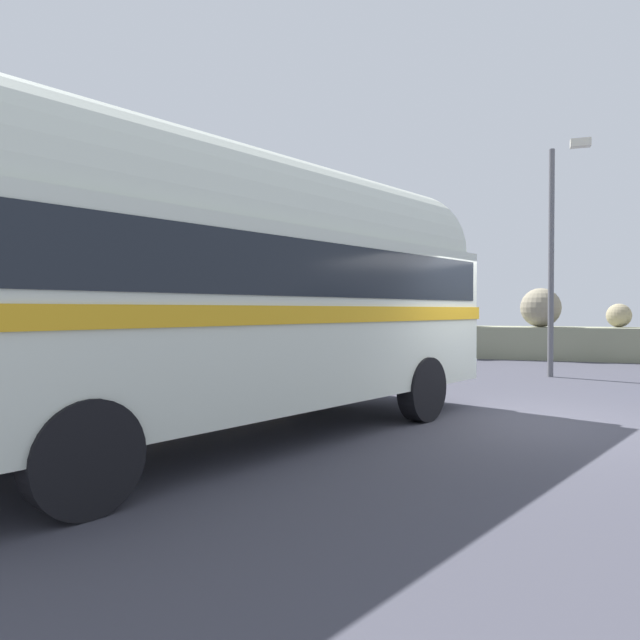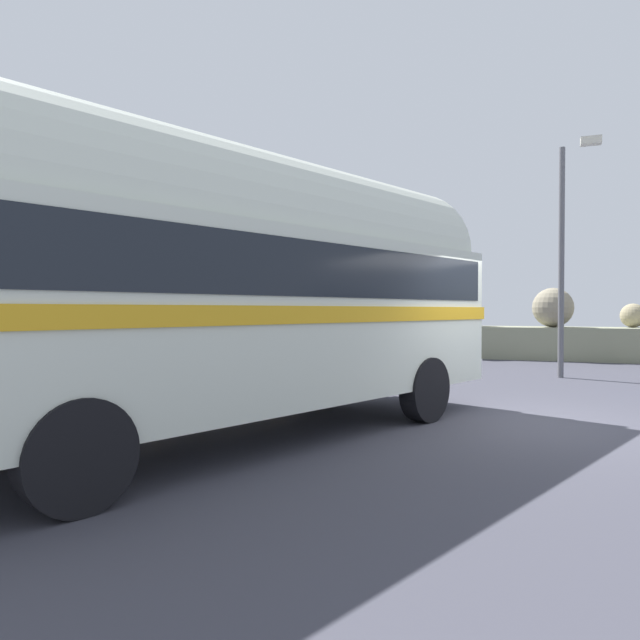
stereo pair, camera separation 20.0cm
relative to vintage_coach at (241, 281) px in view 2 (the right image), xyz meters
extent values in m
cube|color=#3B3B46|center=(3.42, 2.48, -2.04)|extent=(32.00, 26.00, 0.02)
cube|color=gray|center=(3.42, 14.28, -1.50)|extent=(31.36, 1.80, 1.10)
sphere|color=gray|center=(-9.21, 14.42, -0.39)|extent=(1.12, 1.12, 1.12)
cube|color=gray|center=(-7.53, 13.88, -0.29)|extent=(1.80, 1.85, 1.31)
sphere|color=gray|center=(-4.06, 14.02, -0.26)|extent=(1.37, 1.37, 1.37)
sphere|color=gray|center=(-1.81, 14.07, -0.28)|extent=(1.35, 1.35, 1.35)
cube|color=gray|center=(0.45, 14.25, -0.26)|extent=(1.78, 1.72, 1.38)
sphere|color=gray|center=(3.92, 14.06, -0.29)|extent=(1.31, 1.31, 1.31)
sphere|color=gray|center=(6.36, 14.67, -0.56)|extent=(0.79, 0.79, 0.79)
cylinder|color=black|center=(-0.08, 2.82, -1.55)|extent=(0.61, 1.00, 0.96)
cylinder|color=black|center=(1.97, 2.02, -1.55)|extent=(0.61, 1.00, 0.96)
cylinder|color=black|center=(0.08, -2.83, -1.55)|extent=(0.61, 1.00, 0.96)
cube|color=silver|center=(0.00, 0.00, -0.48)|extent=(5.29, 8.70, 2.10)
cylinder|color=silver|center=(0.00, 0.00, 0.57)|extent=(4.98, 8.31, 2.20)
cube|color=gold|center=(0.00, 0.00, -0.42)|extent=(5.36, 8.79, 0.20)
cube|color=black|center=(0.00, 0.00, 0.10)|extent=(5.20, 8.40, 0.64)
cube|color=silver|center=(1.55, 3.97, -1.35)|extent=(2.18, 0.98, 0.28)
cylinder|color=black|center=(-4.15, 3.81, -1.55)|extent=(0.70, 0.98, 0.96)
cylinder|color=black|center=(-2.20, 2.77, -1.55)|extent=(0.70, 0.98, 0.96)
cube|color=silver|center=(-4.39, 0.99, -0.48)|extent=(6.05, 8.55, 2.10)
cylinder|color=silver|center=(-4.39, 0.99, 0.57)|extent=(5.72, 8.16, 2.20)
cube|color=gold|center=(-4.39, 0.99, -0.42)|extent=(6.13, 8.64, 0.20)
cube|color=black|center=(-4.39, 0.99, 0.10)|extent=(5.93, 8.27, 0.64)
cube|color=silver|center=(-2.39, 4.76, -1.35)|extent=(2.09, 1.21, 0.28)
cylinder|color=#5B5B60|center=(4.02, 8.72, 0.77)|extent=(0.14, 0.14, 5.64)
cube|color=beige|center=(4.60, 8.01, 3.49)|extent=(0.44, 0.24, 0.18)
camera|label=1|loc=(3.40, -6.45, -0.37)|focal=31.95mm
camera|label=2|loc=(3.58, -6.38, -0.37)|focal=31.95mm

